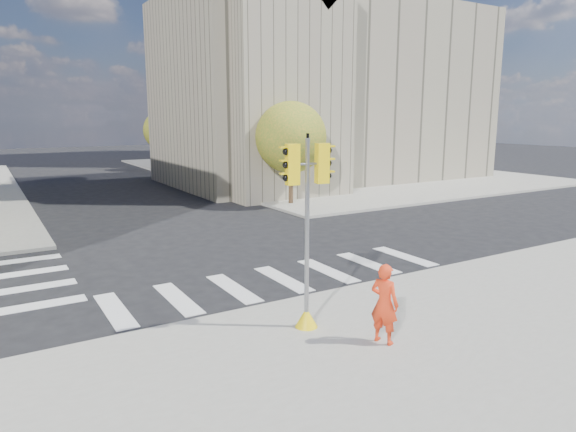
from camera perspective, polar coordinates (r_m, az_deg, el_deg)
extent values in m
plane|color=black|center=(18.78, -3.42, -5.34)|extent=(160.00, 160.00, 0.00)
cube|color=gray|center=(11.00, 25.82, -18.48)|extent=(30.00, 14.00, 0.15)
cube|color=gray|center=(50.90, 3.00, 5.17)|extent=(28.00, 40.00, 0.15)
cube|color=gray|center=(44.02, 4.24, 13.26)|extent=(26.00, 14.00, 14.00)
cube|color=gray|center=(35.53, -1.85, 13.81)|extent=(8.00, 8.00, 14.00)
cube|color=#9EA0A3|center=(66.14, -3.55, 19.49)|extent=(20.00, 18.00, 30.00)
cylinder|color=#382616|center=(30.69, 0.32, 3.38)|extent=(0.28, 0.28, 2.38)
sphere|color=#457220|center=(30.44, 0.32, 8.74)|extent=(4.20, 4.20, 4.20)
cylinder|color=#382616|center=(41.34, -8.39, 5.35)|extent=(0.28, 0.28, 2.52)
sphere|color=#457220|center=(41.15, -8.51, 9.65)|extent=(4.60, 4.60, 4.60)
cylinder|color=#382616|center=(52.59, -13.47, 6.24)|extent=(0.28, 0.28, 2.27)
sphere|color=#457220|center=(52.45, -13.61, 9.22)|extent=(4.00, 4.00, 4.00)
cylinder|color=black|center=(34.15, -2.48, 9.14)|extent=(0.12, 0.12, 8.00)
cube|color=black|center=(34.25, -2.54, 15.84)|extent=(0.35, 0.18, 0.22)
cylinder|color=black|center=(46.93, -10.79, 9.48)|extent=(0.12, 0.12, 8.00)
cube|color=black|center=(47.00, -10.97, 14.36)|extent=(0.35, 0.18, 0.22)
cone|color=yellow|center=(12.95, 2.06, -11.17)|extent=(0.56, 0.56, 0.50)
cylinder|color=gray|center=(12.32, 2.12, -2.21)|extent=(0.11, 0.11, 4.65)
cylinder|color=black|center=(12.00, 2.20, 8.89)|extent=(0.07, 0.07, 0.12)
cylinder|color=gray|center=(12.04, 2.18, 5.80)|extent=(0.90, 0.19, 0.06)
cube|color=yellow|center=(11.89, 0.50, 5.74)|extent=(0.33, 0.26, 0.95)
cube|color=yellow|center=(12.20, 3.81, 5.85)|extent=(0.33, 0.26, 0.95)
imported|color=red|center=(12.07, 10.66, -9.54)|extent=(0.66, 0.80, 1.88)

